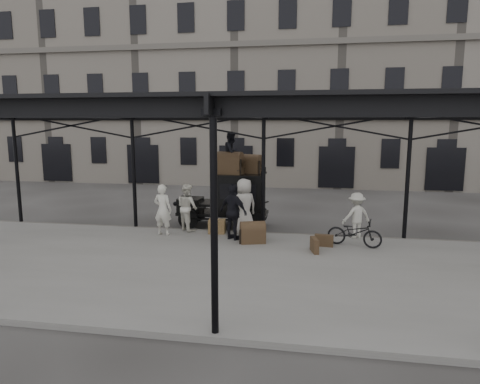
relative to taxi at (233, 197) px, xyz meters
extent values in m
plane|color=#383533|center=(1.36, -3.25, -1.20)|extent=(120.00, 120.00, 0.00)
cube|color=slate|center=(1.36, -5.25, -1.13)|extent=(28.00, 8.00, 0.15)
cylinder|color=black|center=(-8.64, -1.25, 0.95)|extent=(0.14, 0.14, 4.30)
cylinder|color=black|center=(1.36, -1.25, 0.95)|extent=(0.14, 0.14, 4.30)
cylinder|color=black|center=(1.36, -9.05, 0.95)|extent=(0.14, 0.14, 4.30)
cube|color=black|center=(1.36, -1.25, 3.28)|extent=(22.00, 0.10, 0.45)
cube|color=black|center=(1.36, -9.05, 3.28)|extent=(22.00, 0.10, 0.45)
cube|color=black|center=(1.36, -4.95, 3.45)|extent=(22.50, 9.00, 0.08)
cube|color=silver|center=(1.36, -4.95, 3.52)|extent=(18.00, 7.00, 0.04)
cube|color=slate|center=(1.36, 14.75, 5.80)|extent=(64.00, 8.00, 14.00)
cylinder|color=black|center=(-1.68, -0.72, -0.80)|extent=(0.80, 0.10, 0.80)
cylinder|color=black|center=(-1.68, 0.72, -0.80)|extent=(0.80, 0.10, 0.80)
cylinder|color=black|center=(0.92, -0.72, -0.80)|extent=(0.80, 0.10, 0.80)
cylinder|color=black|center=(0.92, 0.72, -0.80)|extent=(0.80, 0.10, 0.80)
cube|color=black|center=(-0.43, 0.00, -0.65)|extent=(3.60, 1.25, 0.12)
cube|color=black|center=(-1.78, 0.00, -0.35)|extent=(0.90, 1.00, 0.55)
cube|color=black|center=(-2.25, 0.00, -0.35)|extent=(0.06, 0.70, 0.55)
cube|color=black|center=(-0.98, 0.00, -0.25)|extent=(0.70, 1.30, 0.10)
cube|color=black|center=(0.32, 0.00, 0.15)|extent=(1.80, 1.45, 1.55)
cube|color=black|center=(0.32, -0.73, 0.35)|extent=(1.40, 0.02, 0.60)
cube|color=black|center=(0.32, 0.00, 0.95)|extent=(1.90, 1.55, 0.06)
imported|color=silver|center=(-2.15, -2.26, -0.13)|extent=(0.73, 0.54, 1.86)
imported|color=silver|center=(-1.48, -1.45, -0.17)|extent=(1.09, 1.07, 1.77)
imported|color=beige|center=(0.69, -1.45, -0.05)|extent=(1.17, 1.12, 2.02)
imported|color=black|center=(0.47, -2.43, -0.08)|extent=(1.23, 0.98, 1.95)
imported|color=beige|center=(4.68, -1.45, -0.25)|extent=(1.19, 0.97, 1.61)
imported|color=black|center=(4.53, -2.56, -0.59)|extent=(1.86, 1.05, 0.93)
imported|color=black|center=(-0.03, -0.10, 1.80)|extent=(0.84, 0.96, 1.65)
cube|color=olive|center=(-0.30, -1.67, -0.80)|extent=(0.64, 0.51, 0.50)
cube|color=#4D3723|center=(3.25, -3.45, -0.83)|extent=(0.29, 0.62, 0.45)
cube|color=#4D3723|center=(3.55, -2.77, -0.85)|extent=(0.61, 0.22, 0.40)
camera|label=1|loc=(3.15, -16.60, 2.96)|focal=32.00mm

